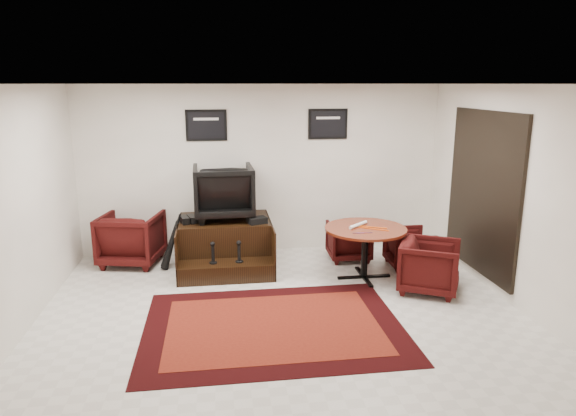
% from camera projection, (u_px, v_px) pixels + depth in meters
% --- Properties ---
extents(ground, '(6.00, 6.00, 0.00)m').
position_uv_depth(ground, '(281.00, 311.00, 6.50)').
color(ground, silver).
rests_on(ground, ground).
extents(room_shell, '(6.02, 5.02, 2.81)m').
position_uv_depth(room_shell, '(313.00, 169.00, 6.25)').
color(room_shell, white).
rests_on(room_shell, ground).
extents(area_rug, '(3.04, 2.28, 0.01)m').
position_uv_depth(area_rug, '(273.00, 326.00, 6.08)').
color(area_rug, black).
rests_on(area_rug, ground).
extents(shine_podium, '(1.42, 1.47, 0.73)m').
position_uv_depth(shine_podium, '(225.00, 245.00, 8.07)').
color(shine_podium, black).
rests_on(shine_podium, ground).
extents(shine_chair, '(0.93, 0.88, 0.94)m').
position_uv_depth(shine_chair, '(223.00, 189.00, 8.01)').
color(shine_chair, black).
rests_on(shine_chair, shine_podium).
extents(shoes_pair, '(0.29, 0.33, 0.10)m').
position_uv_depth(shoes_pair, '(188.00, 219.00, 7.83)').
color(shoes_pair, black).
rests_on(shoes_pair, shine_podium).
extents(polish_kit, '(0.32, 0.27, 0.09)m').
position_uv_depth(polish_kit, '(257.00, 220.00, 7.79)').
color(polish_kit, black).
rests_on(polish_kit, shine_podium).
extents(umbrella_black, '(0.34, 0.13, 0.91)m').
position_uv_depth(umbrella_black, '(172.00, 241.00, 7.85)').
color(umbrella_black, black).
rests_on(umbrella_black, ground).
extents(umbrella_hooked, '(0.29, 0.11, 0.78)m').
position_uv_depth(umbrella_hooked, '(170.00, 243.00, 7.97)').
color(umbrella_hooked, black).
rests_on(umbrella_hooked, ground).
extents(armchair_side, '(1.04, 1.00, 0.91)m').
position_uv_depth(armchair_side, '(131.00, 236.00, 8.13)').
color(armchair_side, black).
rests_on(armchair_side, ground).
extents(meeting_table, '(1.18, 1.18, 0.77)m').
position_uv_depth(meeting_table, '(365.00, 234.00, 7.44)').
color(meeting_table, '#4E160B').
rests_on(meeting_table, ground).
extents(table_chair_back, '(0.67, 0.63, 0.68)m').
position_uv_depth(table_chair_back, '(349.00, 239.00, 8.36)').
color(table_chair_back, black).
rests_on(table_chair_back, ground).
extents(table_chair_window, '(0.62, 0.66, 0.66)m').
position_uv_depth(table_chair_window, '(409.00, 246.00, 8.01)').
color(table_chair_window, black).
rests_on(table_chair_window, ground).
extents(table_chair_corner, '(0.99, 1.01, 0.79)m').
position_uv_depth(table_chair_corner, '(430.00, 264.00, 7.04)').
color(table_chair_corner, black).
rests_on(table_chair_corner, ground).
extents(paper_roll, '(0.35, 0.32, 0.05)m').
position_uv_depth(paper_roll, '(358.00, 225.00, 7.48)').
color(paper_roll, white).
rests_on(paper_roll, meeting_table).
extents(table_clutter, '(0.56, 0.39, 0.01)m').
position_uv_depth(table_clutter, '(371.00, 229.00, 7.35)').
color(table_clutter, '#F55B0D').
rests_on(table_clutter, meeting_table).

